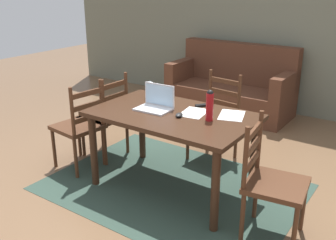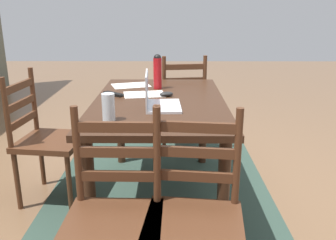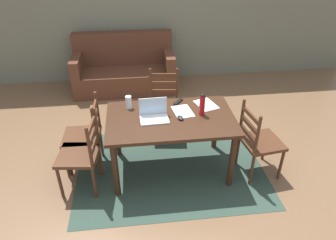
{
  "view_description": "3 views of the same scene",
  "coord_description": "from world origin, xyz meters",
  "px_view_note": "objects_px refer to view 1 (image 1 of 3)",
  "views": [
    {
      "loc": [
        1.86,
        -2.76,
        1.91
      ],
      "look_at": [
        -0.04,
        -0.01,
        0.69
      ],
      "focal_mm": 41.72,
      "sensor_mm": 36.0,
      "label": 1
    },
    {
      "loc": [
        -2.48,
        -0.08,
        1.39
      ],
      "look_at": [
        -0.06,
        -0.06,
        0.63
      ],
      "focal_mm": 39.38,
      "sensor_mm": 36.0,
      "label": 2
    },
    {
      "loc": [
        -0.39,
        -2.99,
        2.62
      ],
      "look_at": [
        -0.02,
        0.11,
        0.65
      ],
      "focal_mm": 33.06,
      "sensor_mm": 36.0,
      "label": 3
    }
  ],
  "objects_px": {
    "laptop": "(156,103)",
    "tv_remote": "(204,105)",
    "water_bottle": "(210,105)",
    "drinking_glass": "(149,90)",
    "chair_far_head": "(215,119)",
    "chair_right_near": "(271,183)",
    "chair_left_far": "(105,117)",
    "computer_mouse": "(179,115)",
    "couch": "(232,88)",
    "chair_left_near": "(80,127)",
    "dining_table": "(172,123)"
  },
  "relations": [
    {
      "from": "laptop",
      "to": "tv_remote",
      "type": "height_order",
      "value": "laptop"
    },
    {
      "from": "water_bottle",
      "to": "drinking_glass",
      "type": "height_order",
      "value": "water_bottle"
    },
    {
      "from": "chair_far_head",
      "to": "water_bottle",
      "type": "bearing_deg",
      "value": -65.81
    },
    {
      "from": "chair_right_near",
      "to": "drinking_glass",
      "type": "distance_m",
      "value": 1.61
    },
    {
      "from": "water_bottle",
      "to": "drinking_glass",
      "type": "distance_m",
      "value": 0.88
    },
    {
      "from": "drinking_glass",
      "to": "tv_remote",
      "type": "distance_m",
      "value": 0.61
    },
    {
      "from": "chair_left_far",
      "to": "laptop",
      "type": "height_order",
      "value": "laptop"
    },
    {
      "from": "computer_mouse",
      "to": "couch",
      "type": "bearing_deg",
      "value": 90.22
    },
    {
      "from": "chair_left_near",
      "to": "couch",
      "type": "height_order",
      "value": "couch"
    },
    {
      "from": "dining_table",
      "to": "couch",
      "type": "height_order",
      "value": "couch"
    },
    {
      "from": "chair_left_far",
      "to": "laptop",
      "type": "distance_m",
      "value": 0.92
    },
    {
      "from": "chair_right_near",
      "to": "laptop",
      "type": "height_order",
      "value": "laptop"
    },
    {
      "from": "chair_far_head",
      "to": "chair_left_far",
      "type": "xyz_separation_m",
      "value": [
        -1.03,
        -0.64,
        0.0
      ]
    },
    {
      "from": "drinking_glass",
      "to": "computer_mouse",
      "type": "height_order",
      "value": "drinking_glass"
    },
    {
      "from": "laptop",
      "to": "chair_left_far",
      "type": "bearing_deg",
      "value": 168.67
    },
    {
      "from": "chair_far_head",
      "to": "couch",
      "type": "distance_m",
      "value": 1.68
    },
    {
      "from": "chair_left_far",
      "to": "dining_table",
      "type": "bearing_deg",
      "value": -9.97
    },
    {
      "from": "chair_left_near",
      "to": "chair_right_near",
      "type": "distance_m",
      "value": 2.05
    },
    {
      "from": "dining_table",
      "to": "couch",
      "type": "relative_size",
      "value": 0.82
    },
    {
      "from": "drinking_glass",
      "to": "computer_mouse",
      "type": "bearing_deg",
      "value": -29.23
    },
    {
      "from": "water_bottle",
      "to": "chair_left_far",
      "type": "bearing_deg",
      "value": 173.56
    },
    {
      "from": "tv_remote",
      "to": "laptop",
      "type": "bearing_deg",
      "value": 82.73
    },
    {
      "from": "water_bottle",
      "to": "computer_mouse",
      "type": "relative_size",
      "value": 2.7
    },
    {
      "from": "dining_table",
      "to": "chair_far_head",
      "type": "height_order",
      "value": "chair_far_head"
    },
    {
      "from": "computer_mouse",
      "to": "tv_remote",
      "type": "distance_m",
      "value": 0.39
    },
    {
      "from": "drinking_glass",
      "to": "tv_remote",
      "type": "relative_size",
      "value": 0.92
    },
    {
      "from": "drinking_glass",
      "to": "tv_remote",
      "type": "bearing_deg",
      "value": 6.11
    },
    {
      "from": "dining_table",
      "to": "chair_right_near",
      "type": "bearing_deg",
      "value": -10.31
    },
    {
      "from": "laptop",
      "to": "drinking_glass",
      "type": "distance_m",
      "value": 0.38
    },
    {
      "from": "chair_far_head",
      "to": "drinking_glass",
      "type": "distance_m",
      "value": 0.82
    },
    {
      "from": "chair_far_head",
      "to": "laptop",
      "type": "bearing_deg",
      "value": -103.79
    },
    {
      "from": "chair_right_near",
      "to": "chair_left_far",
      "type": "relative_size",
      "value": 1.0
    },
    {
      "from": "tv_remote",
      "to": "drinking_glass",
      "type": "bearing_deg",
      "value": 44.04
    },
    {
      "from": "chair_far_head",
      "to": "laptop",
      "type": "height_order",
      "value": "laptop"
    },
    {
      "from": "chair_far_head",
      "to": "couch",
      "type": "relative_size",
      "value": 0.53
    },
    {
      "from": "chair_right_near",
      "to": "chair_left_far",
      "type": "bearing_deg",
      "value": 169.86
    },
    {
      "from": "chair_left_far",
      "to": "tv_remote",
      "type": "height_order",
      "value": "chair_left_far"
    },
    {
      "from": "chair_left_far",
      "to": "laptop",
      "type": "bearing_deg",
      "value": -11.33
    },
    {
      "from": "chair_left_near",
      "to": "chair_left_far",
      "type": "relative_size",
      "value": 1.0
    },
    {
      "from": "water_bottle",
      "to": "laptop",
      "type": "bearing_deg",
      "value": -179.02
    },
    {
      "from": "chair_left_far",
      "to": "couch",
      "type": "height_order",
      "value": "couch"
    },
    {
      "from": "chair_right_near",
      "to": "computer_mouse",
      "type": "xyz_separation_m",
      "value": [
        -0.92,
        0.14,
        0.31
      ]
    },
    {
      "from": "chair_left_near",
      "to": "laptop",
      "type": "bearing_deg",
      "value": 13.48
    },
    {
      "from": "dining_table",
      "to": "water_bottle",
      "type": "distance_m",
      "value": 0.44
    },
    {
      "from": "chair_left_near",
      "to": "laptop",
      "type": "height_order",
      "value": "laptop"
    },
    {
      "from": "chair_left_near",
      "to": "chair_right_near",
      "type": "height_order",
      "value": "same"
    },
    {
      "from": "chair_left_near",
      "to": "computer_mouse",
      "type": "distance_m",
      "value": 1.18
    },
    {
      "from": "chair_far_head",
      "to": "tv_remote",
      "type": "xyz_separation_m",
      "value": [
        0.13,
        -0.48,
        0.31
      ]
    },
    {
      "from": "computer_mouse",
      "to": "chair_left_far",
      "type": "bearing_deg",
      "value": 153.63
    },
    {
      "from": "tv_remote",
      "to": "chair_far_head",
      "type": "bearing_deg",
      "value": -37.05
    }
  ]
}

